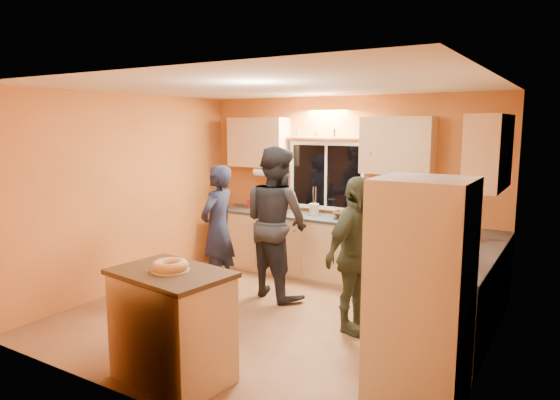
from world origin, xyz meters
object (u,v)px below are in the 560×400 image
Objects in this scene: person_right at (355,255)px; person_center at (276,222)px; person_left at (218,228)px; refrigerator at (421,292)px; island at (172,325)px.

person_center is at bearing 77.85° from person_right.
refrigerator is at bearing 63.08° from person_left.
person_left is (-1.17, 2.12, 0.34)m from island.
person_right is (2.10, -0.33, -0.00)m from person_left.
refrigerator is at bearing 29.70° from island.
person_center is 1.16× the size of person_right.
person_center reaches higher than refrigerator.
person_left is (-3.07, 1.33, -0.06)m from refrigerator.
island is at bearing -157.47° from refrigerator.
island is 2.44m from person_left.
refrigerator is 3.35m from person_left.
refrigerator is at bearing -126.05° from person_right.
person_right is at bearing 134.30° from refrigerator.
person_left reaches higher than person_right.
person_right is at bearing 177.26° from person_center.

